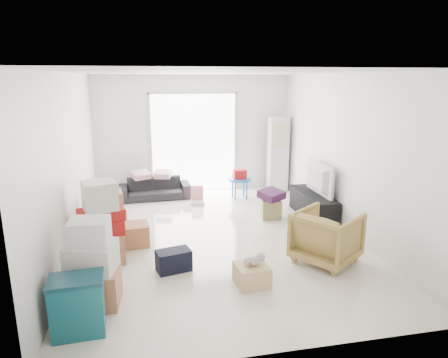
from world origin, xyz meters
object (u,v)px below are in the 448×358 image
object	(u,v)px
tv_console	(313,205)
sofa	(155,185)
kids_table	(240,178)
wood_crate	(252,275)
storage_bins	(78,305)
ac_tower	(278,154)
armchair	(327,234)
ottoman	(271,209)
television	(314,190)

from	to	relation	value
tv_console	sofa	bearing A→B (deg)	147.84
kids_table	wood_crate	world-z (taller)	kids_table
sofa	storage_bins	size ratio (longest dim) A/B	2.48
sofa	kids_table	distance (m)	1.90
wood_crate	sofa	bearing A→B (deg)	104.87
ac_tower	sofa	xyz separation A→B (m)	(-2.90, -0.15, -0.57)
kids_table	wood_crate	distance (m)	3.89
kids_table	armchair	bearing A→B (deg)	-81.76
ac_tower	ottoman	size ratio (longest dim) A/B	4.83
sofa	kids_table	world-z (taller)	kids_table
television	wood_crate	xyz separation A→B (m)	(-1.85, -2.29, -0.41)
ottoman	kids_table	size ratio (longest dim) A/B	0.55
armchair	kids_table	size ratio (longest dim) A/B	1.29
sofa	wood_crate	xyz separation A→B (m)	(1.10, -4.15, -0.17)
storage_bins	wood_crate	world-z (taller)	storage_bins
television	storage_bins	world-z (taller)	storage_bins
sofa	ottoman	xyz separation A→B (m)	(2.14, -1.75, -0.12)
tv_console	kids_table	world-z (taller)	kids_table
tv_console	storage_bins	xyz separation A→B (m)	(-3.90, -2.91, 0.08)
sofa	ottoman	world-z (taller)	sofa
sofa	wood_crate	world-z (taller)	sofa
ac_tower	tv_console	world-z (taller)	ac_tower
television	tv_console	bearing A→B (deg)	-0.00
kids_table	ac_tower	bearing A→B (deg)	25.45
television	armchair	world-z (taller)	armchair
tv_console	ottoman	size ratio (longest dim) A/B	3.93
ac_tower	storage_bins	world-z (taller)	ac_tower
sofa	kids_table	size ratio (longest dim) A/B	2.39
tv_console	armchair	bearing A→B (deg)	-108.28
tv_console	kids_table	distance (m)	1.88
sofa	storage_bins	xyz separation A→B (m)	(-0.95, -4.77, 0.01)
wood_crate	armchair	bearing A→B (deg)	19.84
ottoman	wood_crate	distance (m)	2.62
television	sofa	bearing A→B (deg)	56.42
television	kids_table	distance (m)	1.87
ac_tower	wood_crate	distance (m)	4.72
storage_bins	kids_table	world-z (taller)	kids_table
kids_table	wood_crate	size ratio (longest dim) A/B	1.60
television	ottoman	distance (m)	0.90
ac_tower	ottoman	bearing A→B (deg)	-111.92
armchair	ottoman	distance (m)	1.98
armchair	wood_crate	xyz separation A→B (m)	(-1.24, -0.45, -0.28)
storage_bins	ottoman	distance (m)	4.32
tv_console	television	bearing A→B (deg)	0.00
ac_tower	wood_crate	bearing A→B (deg)	-112.73
television	wood_crate	bearing A→B (deg)	139.66
sofa	storage_bins	distance (m)	4.86
tv_console	ottoman	xyz separation A→B (m)	(-0.81, 0.11, -0.06)
armchair	kids_table	bearing A→B (deg)	-28.03
ac_tower	wood_crate	xyz separation A→B (m)	(-1.80, -4.30, -0.74)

